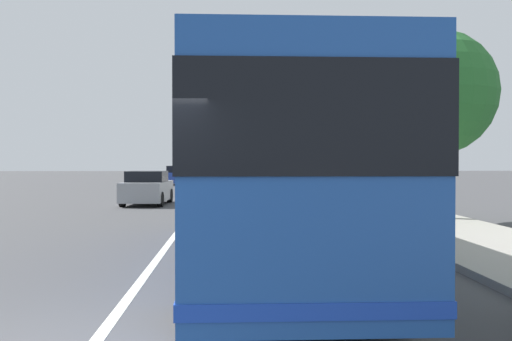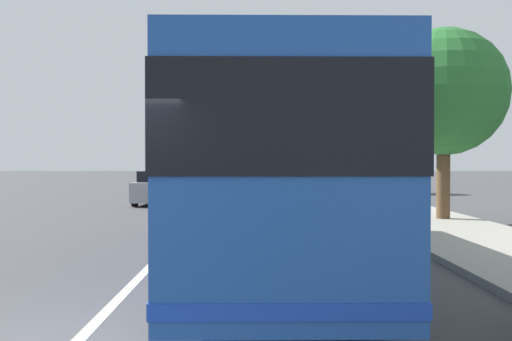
{
  "view_description": "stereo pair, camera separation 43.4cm",
  "coord_description": "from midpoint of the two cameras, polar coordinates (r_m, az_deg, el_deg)",
  "views": [
    {
      "loc": [
        -6.07,
        -1.45,
        1.95
      ],
      "look_at": [
        5.9,
        -1.97,
        1.76
      ],
      "focal_mm": 42.04,
      "sensor_mm": 36.0,
      "label": 1
    },
    {
      "loc": [
        -6.08,
        -1.89,
        1.95
      ],
      "look_at": [
        5.9,
        -1.97,
        1.76
      ],
      "focal_mm": 42.04,
      "sensor_mm": 36.0,
      "label": 2
    }
  ],
  "objects": [
    {
      "name": "lane_divider_line",
      "position": [
        16.28,
        -6.3,
        -5.96
      ],
      "size": [
        110.0,
        0.16,
        0.01
      ],
      "primitive_type": "cube",
      "color": "silver",
      "rests_on": "ground"
    },
    {
      "name": "car_ahead_same_lane",
      "position": [
        27.21,
        -8.69,
        -1.71
      ],
      "size": [
        4.19,
        1.98,
        1.5
      ],
      "rotation": [
        0.0,
        0.0,
        3.1
      ],
      "color": "gray",
      "rests_on": "ground"
    },
    {
      "name": "roadside_tree_mid_block",
      "position": [
        19.87,
        18.03,
        7.07
      ],
      "size": [
        3.99,
        3.99,
        6.11
      ],
      "color": "brown",
      "rests_on": "ground"
    },
    {
      "name": "coach_bus",
      "position": [
        11.11,
        2.24,
        0.54
      ],
      "size": [
        11.64,
        2.68,
        3.24
      ],
      "rotation": [
        0.0,
        0.0,
        0.01
      ],
      "color": "#1E4C9E",
      "rests_on": "ground"
    },
    {
      "name": "sidewalk_curb",
      "position": [
        17.12,
        18.71,
        -5.44
      ],
      "size": [
        110.0,
        3.6,
        0.14
      ],
      "primitive_type": "cube",
      "color": "#9E998E",
      "rests_on": "ground"
    },
    {
      "name": "roadside_tree_far_block",
      "position": [
        37.94,
        7.2,
        5.49
      ],
      "size": [
        3.14,
        3.14,
        6.61
      ],
      "color": "brown",
      "rests_on": "ground"
    },
    {
      "name": "car_side_street",
      "position": [
        49.43,
        -5.54,
        -0.48
      ],
      "size": [
        4.45,
        2.09,
        1.55
      ],
      "rotation": [
        0.0,
        0.0,
        3.06
      ],
      "color": "navy",
      "rests_on": "ground"
    }
  ]
}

